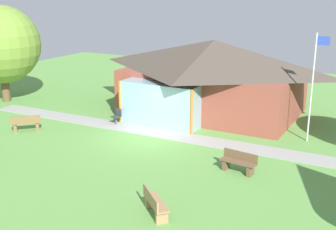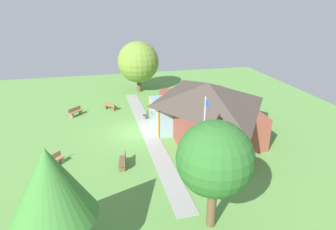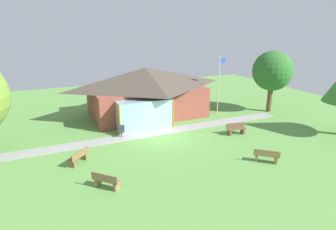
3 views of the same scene
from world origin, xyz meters
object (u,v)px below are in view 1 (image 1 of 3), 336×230
Objects in this scene: pavilion at (211,76)px; bench_mid_left at (26,124)px; flagpole at (313,83)px; tree_west_hedge at (1,45)px; patio_chair_west at (117,117)px; bench_mid_right at (239,163)px; bench_front_right at (155,204)px.

bench_mid_left is (-7.00, -7.83, -1.83)m from pavilion.
tree_west_hedge is at bearing -175.29° from flagpole.
tree_west_hedge reaches higher than bench_mid_left.
tree_west_hedge is (-9.26, 0.65, 3.28)m from patio_chair_west.
bench_mid_right is 8.54m from patio_chair_west.
pavilion is at bearing -51.98° from bench_mid_right.
pavilion is 13.48m from tree_west_hedge.
bench_front_right is at bearing -27.03° from tree_west_hedge.
tree_west_hedge is (-17.29, 3.57, 3.29)m from bench_mid_right.
bench_mid_left is 4.73m from patio_chair_west.
bench_mid_right is 11.49m from bench_mid_left.
bench_front_right is 1.64× the size of patio_chair_west.
flagpole reaches higher than bench_mid_left.
bench_mid_left is (-11.48, -0.31, 0.00)m from bench_mid_right.
patio_chair_west is at bearing -127.65° from pavilion.
flagpole is 10.27m from patio_chair_west.
pavilion reaches higher than patio_chair_west.
pavilion is 7.75× the size of bench_mid_left.
flagpole reaches higher than bench_mid_right.
flagpole is at bearing -153.04° from patio_chair_west.
bench_front_right is (-1.22, -4.63, 0.00)m from bench_mid_right.
bench_front_right is 18.34m from tree_west_hedge.
bench_mid_left is at bearing 57.16° from patio_chair_west.
flagpole is 5.95m from bench_mid_right.
bench_mid_left is 1.60× the size of patio_chair_west.
pavilion is 12.37× the size of patio_chair_west.
bench_mid_right is 1.09× the size of bench_front_right.
patio_chair_west is (-3.55, -4.60, -1.82)m from pavilion.
flagpole reaches higher than bench_front_right.
bench_mid_left is (-10.27, 4.32, 0.00)m from bench_front_right.
patio_chair_west is at bearing -2.04° from bench_mid_left.
bench_front_right is 0.23× the size of tree_west_hedge.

